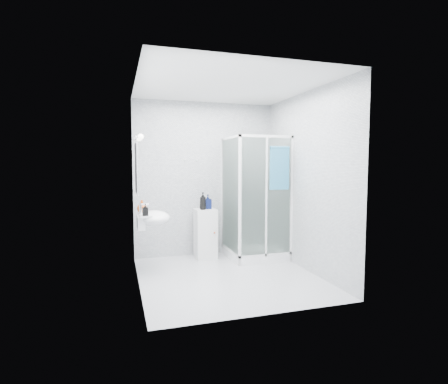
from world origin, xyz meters
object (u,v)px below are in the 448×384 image
object	(u,v)px
storage_cabinet	(205,234)
soap_dispenser_orange	(142,206)
shower_enclosure	(253,232)
shampoo_bottle_b	(208,202)
hand_towel	(280,167)
wall_basin	(152,218)
shampoo_bottle_a	(203,201)
soap_dispenser_black	(145,210)

from	to	relation	value
storage_cabinet	soap_dispenser_orange	world-z (taller)	soap_dispenser_orange
shower_enclosure	shampoo_bottle_b	xyz separation A→B (m)	(-0.68, 0.30, 0.49)
shower_enclosure	hand_towel	world-z (taller)	shower_enclosure
shower_enclosure	hand_towel	xyz separation A→B (m)	(0.28, -0.40, 1.07)
wall_basin	shampoo_bottle_b	bearing A→B (deg)	32.18
shampoo_bottle_a	shampoo_bottle_b	bearing A→B (deg)	37.29
hand_towel	soap_dispenser_orange	world-z (taller)	hand_towel
hand_towel	soap_dispenser_black	distance (m)	2.12
shampoo_bottle_a	soap_dispenser_orange	bearing A→B (deg)	-158.60
shampoo_bottle_b	shampoo_bottle_a	bearing A→B (deg)	-142.71
wall_basin	storage_cabinet	xyz separation A→B (m)	(0.93, 0.59, -0.39)
storage_cabinet	wall_basin	bearing A→B (deg)	-148.14
shower_enclosure	soap_dispenser_black	xyz separation A→B (m)	(-1.76, -0.51, 0.50)
wall_basin	soap_dispenser_orange	xyz separation A→B (m)	(-0.12, 0.14, 0.16)
hand_towel	shower_enclosure	bearing A→B (deg)	124.66
shampoo_bottle_b	soap_dispenser_black	size ratio (longest dim) A/B	1.49
shampoo_bottle_a	hand_towel	bearing A→B (deg)	-30.26
wall_basin	hand_towel	xyz separation A→B (m)	(1.93, -0.09, 0.72)
shower_enclosure	soap_dispenser_orange	world-z (taller)	shower_enclosure
storage_cabinet	soap_dispenser_black	world-z (taller)	soap_dispenser_black
shower_enclosure	shampoo_bottle_a	bearing A→B (deg)	164.45
wall_basin	storage_cabinet	distance (m)	1.16
storage_cabinet	shampoo_bottle_b	bearing A→B (deg)	25.39
shower_enclosure	soap_dispenser_orange	xyz separation A→B (m)	(-1.78, -0.17, 0.50)
shower_enclosure	wall_basin	distance (m)	1.72
shower_enclosure	hand_towel	bearing A→B (deg)	-55.34
wall_basin	soap_dispenser_orange	distance (m)	0.25
hand_towel	soap_dispenser_black	bearing A→B (deg)	-177.05
shampoo_bottle_b	soap_dispenser_orange	world-z (taller)	shampoo_bottle_b
shampoo_bottle_a	soap_dispenser_black	distance (m)	1.21
shampoo_bottle_b	soap_dispenser_orange	bearing A→B (deg)	-156.88
hand_towel	shampoo_bottle_b	distance (m)	1.32
shampoo_bottle_a	soap_dispenser_orange	world-z (taller)	shampoo_bottle_a
soap_dispenser_orange	wall_basin	bearing A→B (deg)	-49.31
shampoo_bottle_a	shampoo_bottle_b	size ratio (longest dim) A/B	1.19
shower_enclosure	soap_dispenser_black	distance (m)	1.90
soap_dispenser_black	hand_towel	bearing A→B (deg)	2.95
hand_towel	soap_dispenser_black	xyz separation A→B (m)	(-2.04, -0.10, -0.57)
shower_enclosure	soap_dispenser_black	world-z (taller)	shower_enclosure
wall_basin	storage_cabinet	world-z (taller)	wall_basin
hand_towel	soap_dispenser_orange	bearing A→B (deg)	173.64
storage_cabinet	shampoo_bottle_a	bearing A→B (deg)	-135.40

